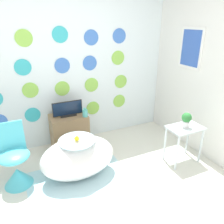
{
  "coord_description": "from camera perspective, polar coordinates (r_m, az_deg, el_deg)",
  "views": [
    {
      "loc": [
        -0.69,
        -1.58,
        1.94
      ],
      "look_at": [
        0.44,
        0.85,
        0.81
      ],
      "focal_mm": 35.0,
      "sensor_mm": 36.0,
      "label": 1
    }
  ],
  "objects": [
    {
      "name": "rubber_duck",
      "position": [
        2.74,
        -9.2,
        -6.81
      ],
      "size": [
        0.06,
        0.07,
        0.07
      ],
      "color": "yellow",
      "rests_on": "bathtub"
    },
    {
      "name": "rug",
      "position": [
        3.05,
        -8.68,
        -16.77
      ],
      "size": [
        1.29,
        0.81,
        0.01
      ],
      "color": "silver",
      "rests_on": "ground_plane"
    },
    {
      "name": "vase",
      "position": [
        3.38,
        -7.05,
        -0.22
      ],
      "size": [
        0.08,
        0.08,
        0.14
      ],
      "color": "#51B2AD",
      "rests_on": "tv_cabinet"
    },
    {
      "name": "wall_right",
      "position": [
        3.58,
        20.73,
        11.27
      ],
      "size": [
        0.06,
        2.76,
        2.6
      ],
      "color": "silver",
      "rests_on": "ground_plane"
    },
    {
      "name": "side_table",
      "position": [
        3.28,
        18.35,
        -5.56
      ],
      "size": [
        0.48,
        0.32,
        0.56
      ],
      "color": "silver",
      "rests_on": "ground_plane"
    },
    {
      "name": "wall_back_dotted",
      "position": [
        3.49,
        -13.36,
        11.73
      ],
      "size": [
        4.61,
        0.05,
        2.6
      ],
      "color": "white",
      "rests_on": "ground_plane"
    },
    {
      "name": "ground_plane",
      "position": [
        2.6,
        -0.94,
        -25.42
      ],
      "size": [
        12.0,
        12.0,
        0.0
      ],
      "primitive_type": "plane",
      "color": "silver"
    },
    {
      "name": "tv",
      "position": [
        3.44,
        -11.45,
        0.64
      ],
      "size": [
        0.46,
        0.12,
        0.23
      ],
      "color": "black",
      "rests_on": "tv_cabinet"
    },
    {
      "name": "potted_plant_left",
      "position": [
        3.17,
        18.87,
        -1.81
      ],
      "size": [
        0.14,
        0.14,
        0.22
      ],
      "color": "white",
      "rests_on": "side_table"
    },
    {
      "name": "tv_cabinet",
      "position": [
        3.6,
        -10.97,
        -4.98
      ],
      "size": [
        0.57,
        0.39,
        0.56
      ],
      "color": "#8E704C",
      "rests_on": "ground_plane"
    },
    {
      "name": "chair",
      "position": [
        3.03,
        -23.78,
        -12.81
      ],
      "size": [
        0.37,
        0.37,
        0.81
      ],
      "color": "#4CC6DB",
      "rests_on": "ground_plane"
    },
    {
      "name": "bathtub",
      "position": [
        2.95,
        -8.83,
        -11.64
      ],
      "size": [
        0.97,
        0.58,
        0.56
      ],
      "color": "white",
      "rests_on": "ground_plane"
    }
  ]
}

